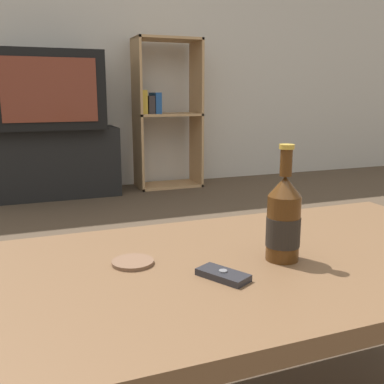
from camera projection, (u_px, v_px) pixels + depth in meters
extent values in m
cube|color=beige|center=(65.00, 28.00, 3.56)|extent=(8.00, 0.05, 2.60)
cube|color=brown|center=(229.00, 270.00, 0.99)|extent=(1.38, 0.66, 0.04)
cylinder|color=brown|center=(362.00, 275.00, 1.51)|extent=(0.07, 0.07, 0.39)
cube|color=black|center=(52.00, 163.00, 3.47)|extent=(1.00, 0.38, 0.53)
cube|color=black|center=(47.00, 90.00, 3.36)|extent=(0.78, 0.56, 0.56)
cube|color=maroon|center=(50.00, 90.00, 3.10)|extent=(0.64, 0.01, 0.44)
cube|color=tan|center=(137.00, 115.00, 3.69)|extent=(0.02, 0.30, 1.23)
cube|color=tan|center=(196.00, 114.00, 3.87)|extent=(0.02, 0.30, 1.23)
cube|color=tan|center=(168.00, 185.00, 3.91)|extent=(0.54, 0.30, 0.02)
cube|color=tan|center=(168.00, 114.00, 3.78)|extent=(0.54, 0.30, 0.02)
cube|color=tan|center=(167.00, 39.00, 3.65)|extent=(0.54, 0.30, 0.02)
cube|color=#B7932D|center=(142.00, 102.00, 3.68)|extent=(0.04, 0.21, 0.19)
cube|color=#2D2828|center=(149.00, 105.00, 3.71)|extent=(0.05, 0.21, 0.15)
cube|color=navy|center=(155.00, 103.00, 3.72)|extent=(0.05, 0.21, 0.17)
cylinder|color=#47280F|center=(283.00, 228.00, 0.99)|extent=(0.07, 0.07, 0.15)
cylinder|color=black|center=(283.00, 231.00, 0.99)|extent=(0.08, 0.08, 0.07)
cone|color=#47280F|center=(285.00, 186.00, 0.96)|extent=(0.07, 0.07, 0.04)
cylinder|color=#47280F|center=(286.00, 163.00, 0.95)|extent=(0.03, 0.03, 0.06)
cylinder|color=#B79333|center=(287.00, 147.00, 0.95)|extent=(0.03, 0.03, 0.01)
cube|color=#232328|center=(223.00, 275.00, 0.90)|extent=(0.09, 0.12, 0.01)
cylinder|color=slate|center=(223.00, 271.00, 0.90)|extent=(0.02, 0.02, 0.00)
cylinder|color=brown|center=(133.00, 262.00, 0.97)|extent=(0.09, 0.09, 0.01)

